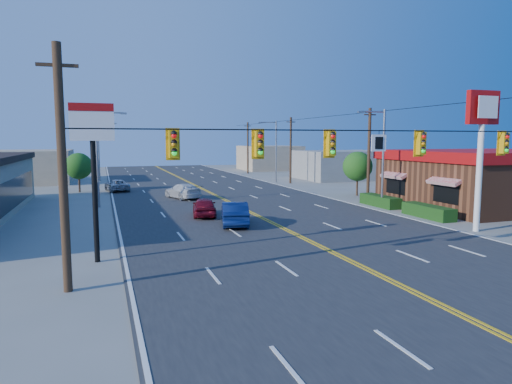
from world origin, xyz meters
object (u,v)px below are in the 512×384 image
object	(u,v)px
kfc_pylon	(481,132)
pizza_hut_sign	(93,149)
kfc	(488,178)
car_white	(183,192)
signal_span	(353,156)
car_magenta	(204,207)
car_silver	(117,186)
car_blue	(235,214)

from	to	relation	value
kfc_pylon	pizza_hut_sign	size ratio (longest dim) A/B	1.24
kfc	kfc_pylon	size ratio (longest dim) A/B	1.92
car_white	kfc	bearing A→B (deg)	134.27
signal_span	car_magenta	world-z (taller)	signal_span
car_silver	car_blue	bearing A→B (deg)	97.31
signal_span	pizza_hut_sign	distance (m)	11.60
car_blue	kfc_pylon	bearing A→B (deg)	167.21
kfc_pylon	car_silver	distance (m)	36.10
kfc_pylon	pizza_hut_sign	xyz separation A→B (m)	(-22.00, 0.00, -0.86)
kfc_pylon	kfc	bearing A→B (deg)	41.95
car_magenta	car_blue	world-z (taller)	car_blue
car_silver	signal_span	bearing A→B (deg)	96.37
signal_span	car_white	world-z (taller)	signal_span
signal_span	car_silver	bearing A→B (deg)	105.20
signal_span	car_blue	xyz separation A→B (m)	(-2.45, 10.50, -4.12)
signal_span	car_white	xyz separation A→B (m)	(-3.37, 25.02, -4.18)
pizza_hut_sign	car_silver	distance (m)	29.83
car_blue	car_white	world-z (taller)	car_blue
signal_span	kfc	world-z (taller)	signal_span
kfc	car_blue	world-z (taller)	kfc
signal_span	car_silver	world-z (taller)	signal_span
kfc_pylon	car_blue	bearing A→B (deg)	154.41
pizza_hut_sign	car_blue	xyz separation A→B (m)	(8.43, 6.50, -4.42)
signal_span	kfc	size ratio (longest dim) A/B	1.49
pizza_hut_sign	car_magenta	size ratio (longest dim) A/B	1.69
car_white	car_silver	size ratio (longest dim) A/B	1.08
pizza_hut_sign	car_blue	size ratio (longest dim) A/B	1.48
kfc_pylon	pizza_hut_sign	world-z (taller)	kfc_pylon
pizza_hut_sign	car_white	distance (m)	22.77
kfc	car_silver	world-z (taller)	kfc
car_magenta	car_blue	bearing A→B (deg)	115.94
car_white	signal_span	bearing A→B (deg)	81.05
pizza_hut_sign	car_blue	world-z (taller)	pizza_hut_sign
kfc_pylon	car_white	world-z (taller)	kfc_pylon
car_blue	car_white	xyz separation A→B (m)	(-0.92, 14.53, -0.06)
kfc	car_silver	distance (m)	36.18
kfc_pylon	car_magenta	distance (m)	18.84
car_magenta	car_white	distance (m)	10.52
signal_span	car_silver	size ratio (longest dim) A/B	5.44
kfc	car_blue	bearing A→B (deg)	-176.17
kfc	pizza_hut_sign	distance (m)	32.04
kfc_pylon	car_silver	size ratio (longest dim) A/B	1.90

